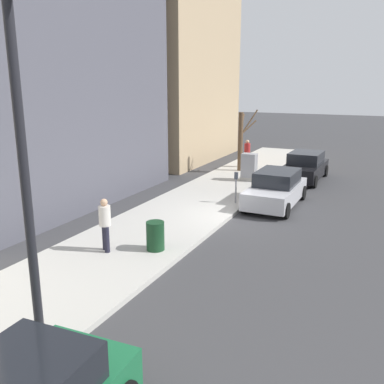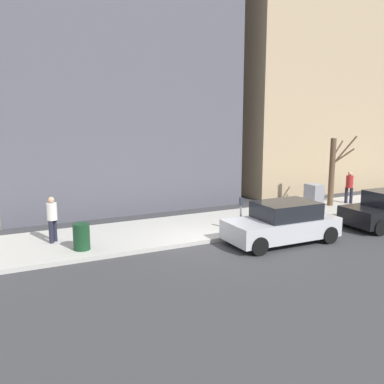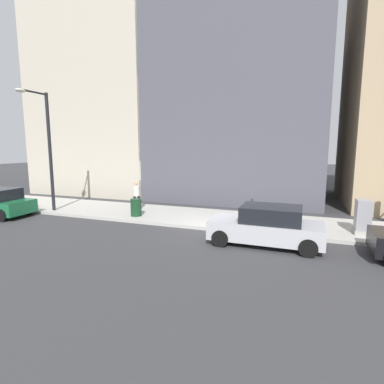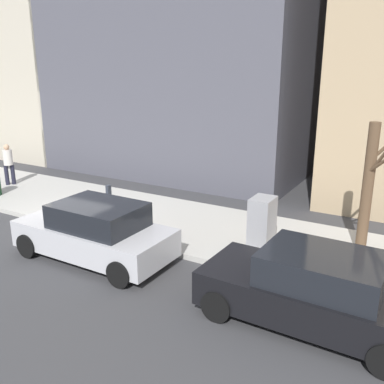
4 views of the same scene
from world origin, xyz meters
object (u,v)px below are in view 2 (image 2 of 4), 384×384
at_px(parked_car_silver, 282,223).
at_px(pedestrian_near_meter, 349,185).
at_px(pedestrian_midblock, 52,217).
at_px(office_block_center, 96,24).
at_px(trash_bin, 82,237).
at_px(bare_tree, 333,170).
at_px(parking_meter, 241,211).
at_px(utility_box, 313,200).
at_px(office_tower_left, 283,69).

distance_m(parked_car_silver, pedestrian_near_meter, 8.01).
height_order(pedestrian_midblock, office_block_center, office_block_center).
height_order(parked_car_silver, trash_bin, parked_car_silver).
bearing_deg(office_block_center, bare_tree, -133.23).
relative_size(parking_meter, trash_bin, 1.50).
bearing_deg(utility_box, office_block_center, 34.96).
bearing_deg(office_block_center, pedestrian_near_meter, -129.87).
bearing_deg(utility_box, parking_meter, 100.83).
bearing_deg(trash_bin, bare_tree, -82.57).
bearing_deg(office_block_center, office_tower_left, -94.23).
distance_m(bare_tree, pedestrian_midblock, 13.61).
relative_size(utility_box, bare_tree, 0.41).
distance_m(parked_car_silver, utility_box, 4.32).
bearing_deg(pedestrian_near_meter, utility_box, -110.64).
xyz_separation_m(trash_bin, office_block_center, (10.50, -3.46, 8.98)).
distance_m(parking_meter, bare_tree, 7.16).
relative_size(parked_car_silver, utility_box, 2.95).
height_order(parking_meter, pedestrian_midblock, pedestrian_midblock).
distance_m(parked_car_silver, parking_meter, 1.75).
xyz_separation_m(trash_bin, pedestrian_midblock, (1.32, 0.73, 0.49)).
bearing_deg(office_tower_left, trash_bin, 121.45).
bearing_deg(utility_box, office_tower_left, -29.36).
bearing_deg(pedestrian_near_meter, parking_meter, -115.54).
distance_m(trash_bin, pedestrian_near_meter, 14.15).
height_order(parked_car_silver, utility_box, utility_box).
xyz_separation_m(parked_car_silver, bare_tree, (3.65, -5.94, 1.19)).
height_order(trash_bin, office_block_center, office_block_center).
bearing_deg(parking_meter, parked_car_silver, -151.41).
xyz_separation_m(parking_meter, utility_box, (0.85, -4.44, -0.13)).
relative_size(bare_tree, office_tower_left, 0.23).
bearing_deg(parked_car_silver, bare_tree, -57.88).
relative_size(parked_car_silver, office_tower_left, 0.27).
height_order(parking_meter, office_block_center, office_block_center).
xyz_separation_m(pedestrian_near_meter, pedestrian_midblock, (-0.35, 14.78, 0.00)).
bearing_deg(utility_box, bare_tree, -61.25).
bearing_deg(parking_meter, utility_box, -79.17).
bearing_deg(pedestrian_midblock, office_block_center, 14.58).
bearing_deg(office_tower_left, utility_box, 150.64).
distance_m(bare_tree, trash_bin, 13.03).
relative_size(bare_tree, pedestrian_midblock, 2.12).
relative_size(trash_bin, office_block_center, 0.05).
relative_size(pedestrian_midblock, office_block_center, 0.09).
bearing_deg(office_tower_left, parking_meter, 136.26).
relative_size(parking_meter, office_tower_left, 0.09).
bearing_deg(office_tower_left, pedestrian_near_meter, 168.21).
bearing_deg(pedestrian_near_meter, office_tower_left, 127.80).
height_order(parked_car_silver, bare_tree, bare_tree).
height_order(trash_bin, pedestrian_near_meter, pedestrian_near_meter).
distance_m(parked_car_silver, pedestrian_midblock, 8.33).
relative_size(trash_bin, pedestrian_midblock, 0.54).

